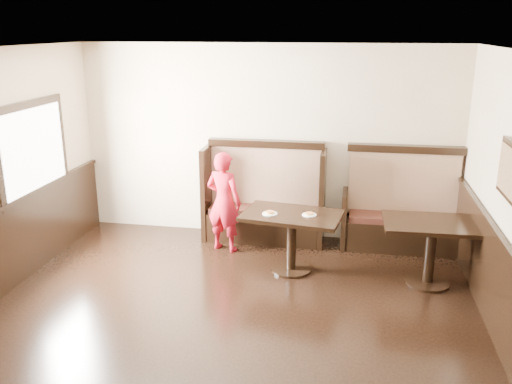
% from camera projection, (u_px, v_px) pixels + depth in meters
% --- Properties ---
extents(ground, '(7.00, 7.00, 0.00)m').
position_uv_depth(ground, '(206.00, 370.00, 4.96)').
color(ground, black).
rests_on(ground, ground).
extents(room_shell, '(7.00, 7.00, 7.00)m').
position_uv_depth(room_shell, '(181.00, 287.00, 5.08)').
color(room_shell, '#C9B592').
rests_on(room_shell, ground).
extents(booth_main, '(1.75, 0.72, 1.45)m').
position_uv_depth(booth_main, '(264.00, 204.00, 7.91)').
color(booth_main, black).
rests_on(booth_main, ground).
extents(booth_neighbor, '(1.65, 0.72, 1.45)m').
position_uv_depth(booth_neighbor, '(401.00, 215.00, 7.59)').
color(booth_neighbor, black).
rests_on(booth_neighbor, ground).
extents(table_main, '(1.31, 0.93, 0.77)m').
position_uv_depth(table_main, '(292.00, 227.00, 6.82)').
color(table_main, black).
rests_on(table_main, ground).
extents(table_neighbor, '(1.17, 0.79, 0.80)m').
position_uv_depth(table_neighbor, '(432.00, 238.00, 6.46)').
color(table_neighbor, black).
rests_on(table_neighbor, ground).
extents(child, '(0.59, 0.47, 1.41)m').
position_uv_depth(child, '(224.00, 202.00, 7.44)').
color(child, '#AC1222').
rests_on(child, ground).
extents(pizza_plate_left, '(0.19, 0.19, 0.03)m').
position_uv_depth(pizza_plate_left, '(270.00, 213.00, 6.74)').
color(pizza_plate_left, white).
rests_on(pizza_plate_left, table_main).
extents(pizza_plate_right, '(0.18, 0.18, 0.03)m').
position_uv_depth(pizza_plate_right, '(309.00, 214.00, 6.70)').
color(pizza_plate_right, white).
rests_on(pizza_plate_right, table_main).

